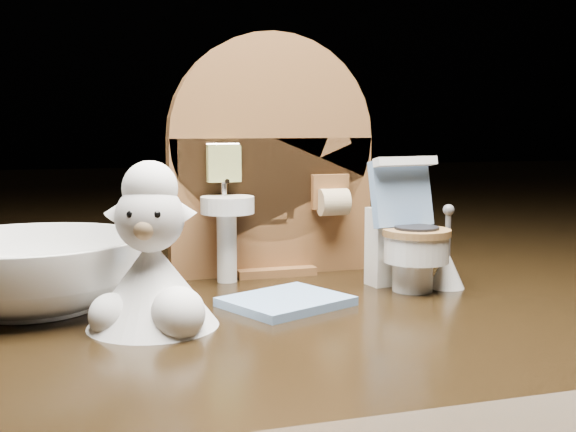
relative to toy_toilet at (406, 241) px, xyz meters
name	(u,v)px	position (x,y,z in m)	size (l,w,h in m)	color
backdrop_panel	(270,170)	(-0.06, 0.06, 0.04)	(0.13, 0.05, 0.15)	brown
toy_toilet	(406,241)	(0.00, 0.00, 0.00)	(0.04, 0.05, 0.08)	white
bath_mat	(286,301)	(-0.08, -0.02, -0.03)	(0.06, 0.05, 0.00)	#7499C8
toilet_brush	(447,266)	(0.02, -0.01, -0.02)	(0.02, 0.02, 0.05)	white
plush_lamb	(152,269)	(-0.15, -0.04, 0.00)	(0.06, 0.06, 0.08)	white
ceramic_bowl	(32,273)	(-0.20, 0.02, -0.01)	(0.12, 0.12, 0.04)	white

